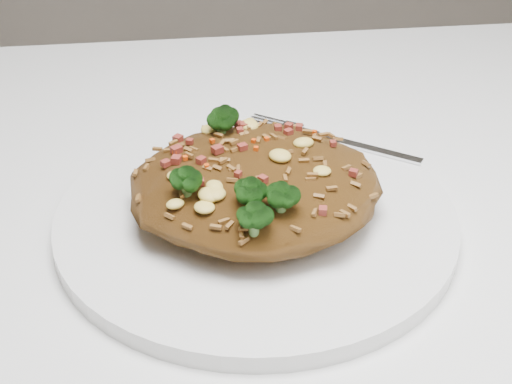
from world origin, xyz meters
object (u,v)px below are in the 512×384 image
Objects in this scene: dining_table at (141,337)px; fork at (340,141)px; plate at (256,216)px; fried_rice at (255,176)px.

fork is (0.18, 0.11, 0.11)m from dining_table.
dining_table is 0.23m from fork.
fork is (0.08, 0.09, 0.01)m from plate.
fried_rice reaches higher than plate.
fried_rice is at bearing -97.99° from fork.
plate is at bearing 44.93° from fried_rice.
fried_rice is (0.09, 0.02, 0.13)m from dining_table.
fried_rice is 0.13m from fork.
plate is (0.09, 0.02, 0.10)m from dining_table.
fork is at bearing 46.58° from plate.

